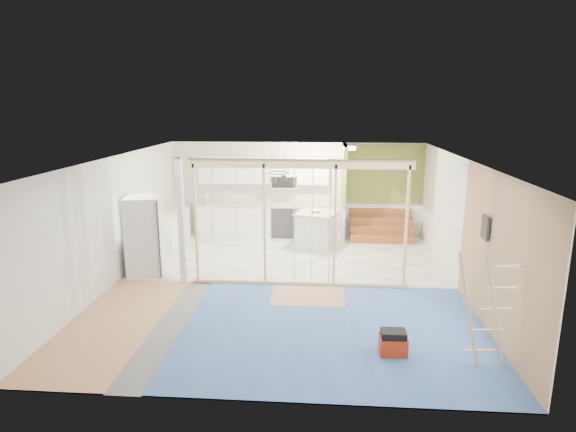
# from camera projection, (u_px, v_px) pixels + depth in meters

# --- Properties ---
(room) EXTENTS (7.01, 8.01, 2.61)m
(room) POSITION_uv_depth(u_px,v_px,m) (284.00, 224.00, 9.59)
(room) COLOR slate
(room) RESTS_ON ground
(floor_overlays) EXTENTS (7.00, 8.00, 0.03)m
(floor_overlays) POSITION_uv_depth(u_px,v_px,m) (288.00, 283.00, 9.94)
(floor_overlays) COLOR silver
(floor_overlays) RESTS_ON room
(stud_frame) EXTENTS (4.66, 0.14, 2.60)m
(stud_frame) POSITION_uv_depth(u_px,v_px,m) (271.00, 209.00, 9.54)
(stud_frame) COLOR beige
(stud_frame) RESTS_ON room
(base_cabinets) EXTENTS (4.45, 2.24, 0.93)m
(base_cabinets) POSITION_uv_depth(u_px,v_px,m) (236.00, 222.00, 13.16)
(base_cabinets) COLOR white
(base_cabinets) RESTS_ON room
(upper_cabinets) EXTENTS (3.60, 0.41, 0.85)m
(upper_cabinets) POSITION_uv_depth(u_px,v_px,m) (265.00, 171.00, 13.24)
(upper_cabinets) COLOR white
(upper_cabinets) RESTS_ON room
(green_partition) EXTENTS (2.25, 1.51, 2.60)m
(green_partition) POSITION_uv_depth(u_px,v_px,m) (370.00, 205.00, 13.07)
(green_partition) COLOR olive
(green_partition) RESTS_ON room
(pot_rack) EXTENTS (0.52, 0.52, 0.72)m
(pot_rack) POSITION_uv_depth(u_px,v_px,m) (278.00, 175.00, 11.29)
(pot_rack) COLOR black
(pot_rack) RESTS_ON room
(sheathing_panel) EXTENTS (0.02, 4.00, 2.60)m
(sheathing_panel) POSITION_uv_depth(u_px,v_px,m) (499.00, 259.00, 7.40)
(sheathing_panel) COLOR tan
(sheathing_panel) RESTS_ON room
(electrical_panel) EXTENTS (0.04, 0.30, 0.40)m
(electrical_panel) POSITION_uv_depth(u_px,v_px,m) (485.00, 228.00, 7.90)
(electrical_panel) COLOR #37383C
(electrical_panel) RESTS_ON room
(ceiling_light) EXTENTS (0.32, 0.32, 0.08)m
(ceiling_light) POSITION_uv_depth(u_px,v_px,m) (349.00, 148.00, 12.12)
(ceiling_light) COLOR #FFEABF
(ceiling_light) RESTS_ON room
(fridge) EXTENTS (0.88, 0.85, 1.72)m
(fridge) POSITION_uv_depth(u_px,v_px,m) (145.00, 236.00, 10.35)
(fridge) COLOR silver
(fridge) RESTS_ON room
(island) EXTENTS (1.20, 1.20, 0.94)m
(island) POSITION_uv_depth(u_px,v_px,m) (316.00, 230.00, 12.36)
(island) COLOR silver
(island) RESTS_ON room
(bowl) EXTENTS (0.32, 0.32, 0.06)m
(bowl) POSITION_uv_depth(u_px,v_px,m) (316.00, 211.00, 12.22)
(bowl) COLOR beige
(bowl) RESTS_ON island
(soap_bottle_a) EXTENTS (0.15, 0.15, 0.33)m
(soap_bottle_a) POSITION_uv_depth(u_px,v_px,m) (207.00, 197.00, 13.46)
(soap_bottle_a) COLOR silver
(soap_bottle_a) RESTS_ON base_cabinets
(soap_bottle_b) EXTENTS (0.11, 0.11, 0.20)m
(soap_bottle_b) POSITION_uv_depth(u_px,v_px,m) (268.00, 200.00, 13.36)
(soap_bottle_b) COLOR silver
(soap_bottle_b) RESTS_ON base_cabinets
(toolbox) EXTENTS (0.41, 0.31, 0.38)m
(toolbox) POSITION_uv_depth(u_px,v_px,m) (393.00, 343.00, 7.10)
(toolbox) COLOR #AE2C10
(toolbox) RESTS_ON room
(ladder) EXTENTS (0.87, 0.16, 1.64)m
(ladder) POSITION_uv_depth(u_px,v_px,m) (485.00, 310.00, 6.67)
(ladder) COLOR #E8BA8E
(ladder) RESTS_ON room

